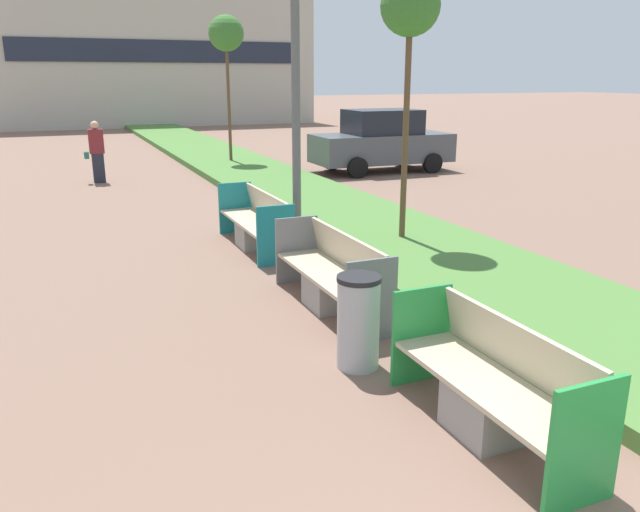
{
  "coord_description": "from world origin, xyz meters",
  "views": [
    {
      "loc": [
        -2.12,
        -0.51,
        2.82
      ],
      "look_at": [
        0.9,
        6.55,
        0.6
      ],
      "focal_mm": 35.0,
      "sensor_mm": 36.0,
      "label": 1
    }
  ],
  "objects_px": {
    "bench_teal_frame": "(256,226)",
    "sapling_tree_near": "(410,11)",
    "pedestrian_walking": "(97,152)",
    "parked_car_distant": "(382,141)",
    "bench_green_frame": "(491,392)",
    "sapling_tree_far": "(226,35)",
    "bench_grey_frame": "(332,279)",
    "litter_bin": "(358,322)"
  },
  "relations": [
    {
      "from": "bench_teal_frame",
      "to": "pedestrian_walking",
      "type": "bearing_deg",
      "value": 103.33
    },
    {
      "from": "bench_green_frame",
      "to": "bench_grey_frame",
      "type": "height_order",
      "value": "same"
    },
    {
      "from": "sapling_tree_far",
      "to": "bench_green_frame",
      "type": "bearing_deg",
      "value": -98.04
    },
    {
      "from": "sapling_tree_near",
      "to": "sapling_tree_far",
      "type": "relative_size",
      "value": 0.93
    },
    {
      "from": "bench_teal_frame",
      "to": "parked_car_distant",
      "type": "height_order",
      "value": "parked_car_distant"
    },
    {
      "from": "litter_bin",
      "to": "pedestrian_walking",
      "type": "bearing_deg",
      "value": 96.55
    },
    {
      "from": "sapling_tree_far",
      "to": "bench_teal_frame",
      "type": "bearing_deg",
      "value": -102.93
    },
    {
      "from": "sapling_tree_far",
      "to": "bench_grey_frame",
      "type": "bearing_deg",
      "value": -99.91
    },
    {
      "from": "bench_green_frame",
      "to": "bench_teal_frame",
      "type": "height_order",
      "value": "same"
    },
    {
      "from": "sapling_tree_far",
      "to": "parked_car_distant",
      "type": "relative_size",
      "value": 1.1
    },
    {
      "from": "bench_grey_frame",
      "to": "pedestrian_walking",
      "type": "height_order",
      "value": "pedestrian_walking"
    },
    {
      "from": "bench_green_frame",
      "to": "sapling_tree_near",
      "type": "distance_m",
      "value": 6.75
    },
    {
      "from": "sapling_tree_near",
      "to": "parked_car_distant",
      "type": "relative_size",
      "value": 1.03
    },
    {
      "from": "bench_green_frame",
      "to": "litter_bin",
      "type": "xyz_separation_m",
      "value": [
        -0.45,
        1.51,
        0.11
      ]
    },
    {
      "from": "sapling_tree_near",
      "to": "bench_grey_frame",
      "type": "bearing_deg",
      "value": -136.26
    },
    {
      "from": "bench_green_frame",
      "to": "litter_bin",
      "type": "bearing_deg",
      "value": 106.5
    },
    {
      "from": "bench_green_frame",
      "to": "bench_grey_frame",
      "type": "relative_size",
      "value": 0.89
    },
    {
      "from": "bench_green_frame",
      "to": "sapling_tree_far",
      "type": "relative_size",
      "value": 0.44
    },
    {
      "from": "bench_grey_frame",
      "to": "parked_car_distant",
      "type": "xyz_separation_m",
      "value": [
        6.2,
        10.1,
        0.54
      ]
    },
    {
      "from": "bench_grey_frame",
      "to": "sapling_tree_far",
      "type": "bearing_deg",
      "value": 80.09
    },
    {
      "from": "litter_bin",
      "to": "bench_grey_frame",
      "type": "bearing_deg",
      "value": 74.57
    },
    {
      "from": "bench_green_frame",
      "to": "pedestrian_walking",
      "type": "relative_size",
      "value": 1.23
    },
    {
      "from": "litter_bin",
      "to": "pedestrian_walking",
      "type": "relative_size",
      "value": 0.57
    },
    {
      "from": "pedestrian_walking",
      "to": "parked_car_distant",
      "type": "relative_size",
      "value": 0.39
    },
    {
      "from": "parked_car_distant",
      "to": "sapling_tree_near",
      "type": "bearing_deg",
      "value": -115.2
    },
    {
      "from": "litter_bin",
      "to": "sapling_tree_far",
      "type": "bearing_deg",
      "value": 79.47
    },
    {
      "from": "litter_bin",
      "to": "bench_green_frame",
      "type": "bearing_deg",
      "value": -73.5
    },
    {
      "from": "bench_teal_frame",
      "to": "sapling_tree_near",
      "type": "height_order",
      "value": "sapling_tree_near"
    },
    {
      "from": "bench_grey_frame",
      "to": "sapling_tree_far",
      "type": "relative_size",
      "value": 0.49
    },
    {
      "from": "sapling_tree_far",
      "to": "sapling_tree_near",
      "type": "bearing_deg",
      "value": -90.0
    },
    {
      "from": "bench_green_frame",
      "to": "sapling_tree_far",
      "type": "distance_m",
      "value": 16.88
    },
    {
      "from": "litter_bin",
      "to": "sapling_tree_far",
      "type": "distance_m",
      "value": 15.47
    },
    {
      "from": "bench_teal_frame",
      "to": "litter_bin",
      "type": "bearing_deg",
      "value": -95.38
    },
    {
      "from": "bench_teal_frame",
      "to": "sapling_tree_near",
      "type": "relative_size",
      "value": 0.54
    },
    {
      "from": "bench_green_frame",
      "to": "litter_bin",
      "type": "distance_m",
      "value": 1.58
    },
    {
      "from": "bench_grey_frame",
      "to": "sapling_tree_near",
      "type": "xyz_separation_m",
      "value": [
        2.3,
        2.2,
        3.41
      ]
    },
    {
      "from": "bench_teal_frame",
      "to": "sapling_tree_near",
      "type": "xyz_separation_m",
      "value": [
        2.3,
        -0.95,
        3.41
      ]
    },
    {
      "from": "bench_grey_frame",
      "to": "pedestrian_walking",
      "type": "bearing_deg",
      "value": 99.7
    },
    {
      "from": "parked_car_distant",
      "to": "litter_bin",
      "type": "bearing_deg",
      "value": -118.48
    },
    {
      "from": "parked_car_distant",
      "to": "bench_green_frame",
      "type": "bearing_deg",
      "value": -114.03
    },
    {
      "from": "litter_bin",
      "to": "sapling_tree_near",
      "type": "relative_size",
      "value": 0.22
    },
    {
      "from": "pedestrian_walking",
      "to": "parked_car_distant",
      "type": "height_order",
      "value": "parked_car_distant"
    }
  ]
}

